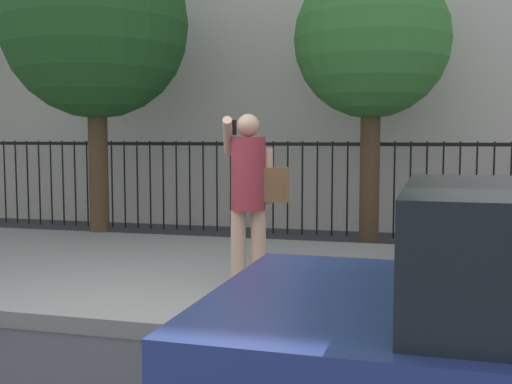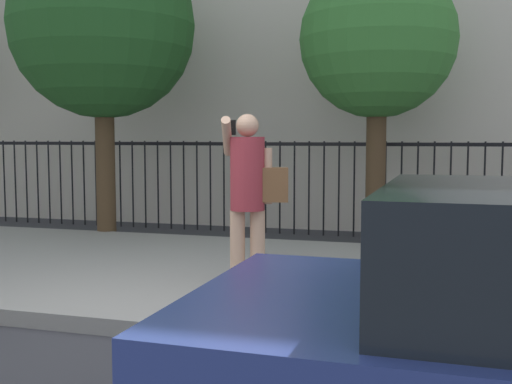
{
  "view_description": "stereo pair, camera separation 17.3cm",
  "coord_description": "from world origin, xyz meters",
  "px_view_note": "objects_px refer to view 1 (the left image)",
  "views": [
    {
      "loc": [
        2.36,
        -4.62,
        1.66
      ],
      "look_at": [
        0.7,
        1.64,
        1.1
      ],
      "focal_mm": 44.13,
      "sensor_mm": 36.0,
      "label": 1
    },
    {
      "loc": [
        2.53,
        -4.58,
        1.66
      ],
      "look_at": [
        0.7,
        1.64,
        1.1
      ],
      "focal_mm": 44.13,
      "sensor_mm": 36.0,
      "label": 2
    }
  ],
  "objects_px": {
    "street_tree_near": "(372,42)",
    "street_tree_mid": "(95,26)",
    "pedestrian_on_phone": "(251,188)",
    "street_bench": "(486,222)"
  },
  "relations": [
    {
      "from": "street_tree_near",
      "to": "street_tree_mid",
      "type": "distance_m",
      "value": 4.31
    },
    {
      "from": "pedestrian_on_phone",
      "to": "street_tree_near",
      "type": "height_order",
      "value": "street_tree_near"
    },
    {
      "from": "pedestrian_on_phone",
      "to": "street_bench",
      "type": "relative_size",
      "value": 1.09
    },
    {
      "from": "street_tree_mid",
      "to": "pedestrian_on_phone",
      "type": "bearing_deg",
      "value": -42.66
    },
    {
      "from": "street_tree_mid",
      "to": "street_tree_near",
      "type": "bearing_deg",
      "value": 7.71
    },
    {
      "from": "street_bench",
      "to": "street_tree_mid",
      "type": "distance_m",
      "value": 6.52
    },
    {
      "from": "pedestrian_on_phone",
      "to": "street_tree_near",
      "type": "distance_m",
      "value": 4.26
    },
    {
      "from": "street_bench",
      "to": "street_tree_near",
      "type": "bearing_deg",
      "value": 131.1
    },
    {
      "from": "street_bench",
      "to": "street_tree_near",
      "type": "distance_m",
      "value": 3.37
    },
    {
      "from": "street_bench",
      "to": "street_tree_mid",
      "type": "relative_size",
      "value": 0.33
    }
  ]
}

